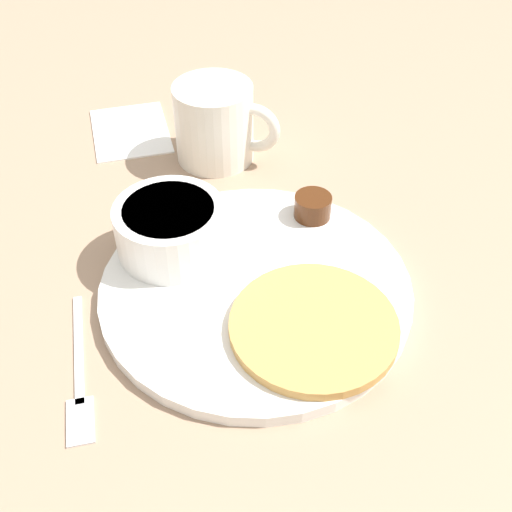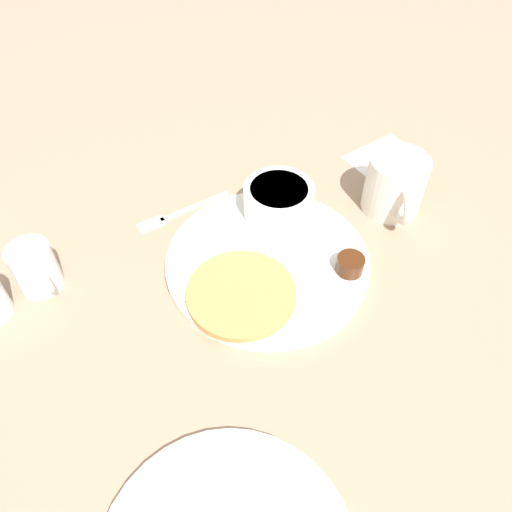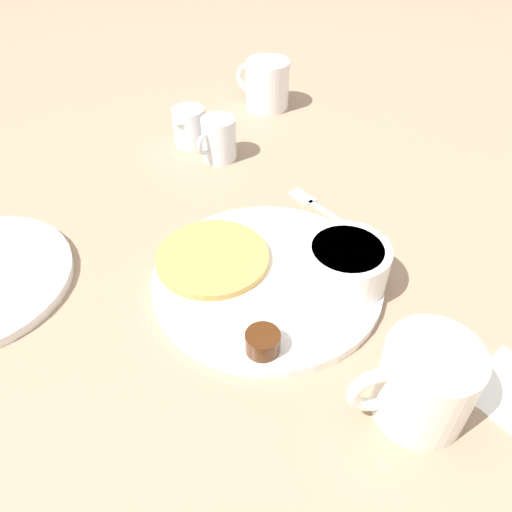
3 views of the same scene
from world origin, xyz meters
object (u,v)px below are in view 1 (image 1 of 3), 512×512
Objects in this scene: coffee_mug at (216,123)px; fork at (79,382)px; plate at (256,288)px; bowl at (170,227)px.

coffee_mug reaches higher than fork.
plate is at bearing 176.92° from coffee_mug.
bowl is (0.06, 0.06, 0.03)m from plate.
coffee_mug is (0.15, -0.07, 0.01)m from bowl.
plate is at bearing -69.08° from fork.
coffee_mug is 0.32m from fork.
plate reaches higher than fork.
bowl is 0.91× the size of coffee_mug.
bowl is at bearing 44.92° from plate.
bowl is 0.67× the size of fork.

